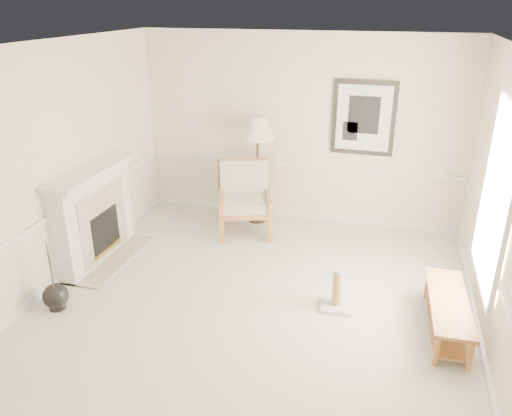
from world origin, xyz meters
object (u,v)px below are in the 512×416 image
(scratching_post, at_px, (337,296))
(floor_lamp, at_px, (258,131))
(armchair, at_px, (245,195))
(floor_vase, at_px, (56,297))
(bench, at_px, (448,310))

(scratching_post, bearing_deg, floor_lamp, 126.06)
(armchair, height_order, scratching_post, armchair)
(floor_vase, relative_size, scratching_post, 1.72)
(armchair, bearing_deg, floor_lamp, 54.00)
(bench, bearing_deg, scratching_post, 174.35)
(floor_vase, height_order, floor_lamp, floor_lamp)
(armchair, distance_m, scratching_post, 2.45)
(armchair, height_order, floor_lamp, floor_lamp)
(floor_lamp, bearing_deg, floor_vase, -117.55)
(bench, relative_size, scratching_post, 2.72)
(scratching_post, bearing_deg, armchair, 132.97)
(bench, xyz_separation_m, scratching_post, (-1.19, 0.12, -0.10))
(armchair, height_order, bench, armchair)
(armchair, bearing_deg, bench, -52.41)
(floor_vase, bearing_deg, floor_lamp, 62.45)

